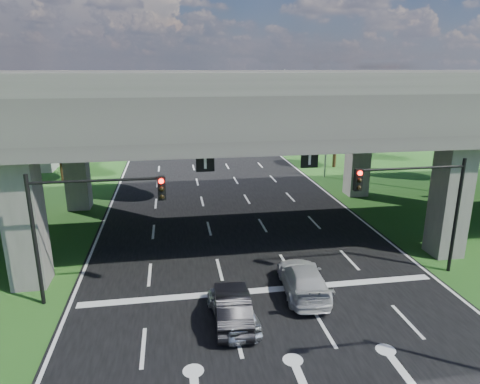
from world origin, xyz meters
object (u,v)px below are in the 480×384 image
object	(u,v)px
car_silver	(233,308)
car_white	(303,279)
streetlight_far	(324,116)
signal_left	(85,213)
car_dark	(232,306)
streetlight_beyond	(281,103)
signal_right	(420,196)

from	to	relation	value
car_silver	car_white	size ratio (longest dim) A/B	0.84
streetlight_far	car_silver	distance (m)	26.28
signal_left	car_dark	world-z (taller)	signal_left
streetlight_beyond	car_white	bearing A→B (deg)	-102.64
streetlight_beyond	signal_right	bearing A→B (deg)	-93.61
signal_right	car_silver	world-z (taller)	signal_right
signal_right	car_silver	xyz separation A→B (m)	(-9.62, -2.81, -3.49)
signal_right	car_silver	distance (m)	10.62
streetlight_far	car_white	distance (m)	23.16
streetlight_far	streetlight_beyond	world-z (taller)	same
signal_left	car_silver	size ratio (longest dim) A/B	1.53
signal_right	signal_left	bearing A→B (deg)	180.00
car_silver	signal_left	bearing A→B (deg)	-31.80
signal_left	streetlight_beyond	xyz separation A→B (m)	(17.92, 36.06, 1.66)
signal_left	car_silver	bearing A→B (deg)	-25.00
signal_right	streetlight_beyond	bearing A→B (deg)	86.39
signal_right	car_white	distance (m)	7.02
streetlight_far	car_dark	distance (m)	26.20
signal_right	streetlight_beyond	world-z (taller)	streetlight_beyond
signal_left	streetlight_beyond	bearing A→B (deg)	63.57
streetlight_far	car_white	xyz separation A→B (m)	(-8.30, -21.00, -5.13)
signal_left	car_silver	distance (m)	7.51
signal_left	car_dark	distance (m)	7.47
signal_left	streetlight_far	bearing A→B (deg)	48.22
car_silver	car_white	distance (m)	4.05
streetlight_far	car_white	world-z (taller)	streetlight_far
streetlight_far	car_silver	xyz separation A→B (m)	(-11.90, -22.87, -5.15)
signal_left	streetlight_far	size ratio (longest dim) A/B	0.60
streetlight_beyond	car_dark	xyz separation A→B (m)	(-11.90, -38.76, -5.15)
signal_right	streetlight_far	bearing A→B (deg)	83.53
streetlight_beyond	car_dark	world-z (taller)	streetlight_beyond
signal_right	car_dark	size ratio (longest dim) A/B	1.47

